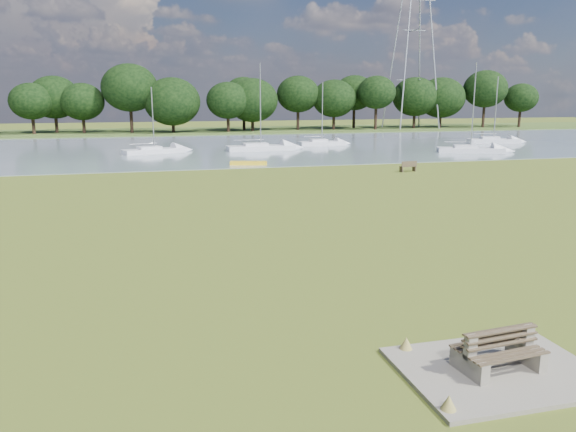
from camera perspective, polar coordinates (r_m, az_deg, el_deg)
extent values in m
plane|color=olive|center=(25.57, 2.34, -1.31)|extent=(220.00, 220.00, 0.00)
cube|color=gray|center=(66.45, -8.36, 6.89)|extent=(220.00, 40.00, 0.10)
cube|color=#4C6626|center=(96.24, -10.40, 8.41)|extent=(220.00, 20.00, 0.40)
cube|color=gray|center=(13.55, 20.47, -14.48)|extent=(4.20, 3.20, 0.10)
cube|color=gray|center=(12.99, 17.92, -14.16)|extent=(0.32, 1.08, 0.45)
cube|color=gray|center=(12.82, 18.04, -12.52)|extent=(0.24, 0.20, 0.56)
cube|color=gray|center=(13.92, 23.01, -12.73)|extent=(0.32, 1.08, 0.45)
cube|color=gray|center=(13.76, 23.15, -11.19)|extent=(0.24, 0.20, 0.56)
cube|color=brown|center=(13.12, 21.61, -13.04)|extent=(1.86, 0.58, 0.04)
cube|color=brown|center=(13.17, 20.97, -11.44)|extent=(1.83, 0.31, 0.45)
cube|color=brown|center=(13.57, 19.70, -12.02)|extent=(1.86, 0.58, 0.04)
cube|color=brown|center=(13.28, 20.51, -11.20)|extent=(1.83, 0.31, 0.45)
cube|color=brown|center=(45.48, 11.44, 4.66)|extent=(0.13, 0.42, 0.43)
cube|color=brown|center=(46.15, 12.70, 4.71)|extent=(0.13, 0.42, 0.43)
cube|color=brown|center=(45.78, 12.09, 4.96)|extent=(1.44, 0.59, 0.05)
cube|color=brown|center=(45.60, 12.23, 5.20)|extent=(1.39, 0.22, 0.42)
cube|color=yellow|center=(48.95, -4.04, 5.39)|extent=(3.27, 1.53, 0.32)
cylinder|color=#989CA4|center=(102.33, 12.06, 18.16)|extent=(0.26, 0.26, 33.81)
cylinder|color=#989CA4|center=(104.62, 14.65, 17.90)|extent=(0.26, 0.26, 33.81)
cylinder|color=#989CA4|center=(106.82, 10.81, 17.94)|extent=(0.26, 0.26, 33.81)
cylinder|color=#989CA4|center=(109.03, 13.31, 17.72)|extent=(0.26, 0.26, 33.81)
cube|color=#989CA4|center=(106.32, 12.84, 20.65)|extent=(7.52, 0.16, 0.16)
cylinder|color=black|center=(93.19, -24.65, 8.62)|extent=(0.47, 0.47, 3.56)
ellipsoid|color=black|center=(93.11, -24.89, 11.29)|extent=(6.53, 6.53, 5.55)
cylinder|color=black|center=(92.27, -20.33, 9.03)|extent=(0.47, 0.47, 3.83)
ellipsoid|color=black|center=(92.19, -20.55, 11.92)|extent=(7.46, 7.46, 6.34)
cylinder|color=black|center=(91.89, -15.92, 9.05)|extent=(0.47, 0.47, 3.02)
ellipsoid|color=black|center=(91.79, -16.05, 11.35)|extent=(8.39, 8.39, 7.13)
cylinder|color=black|center=(92.02, -11.51, 9.36)|extent=(0.47, 0.47, 3.29)
ellipsoid|color=black|center=(91.93, -11.62, 11.86)|extent=(6.53, 6.53, 5.55)
cylinder|color=black|center=(92.68, -7.13, 9.60)|extent=(0.47, 0.47, 3.56)
ellipsoid|color=black|center=(92.60, -7.20, 12.29)|extent=(7.46, 7.46, 6.34)
cylinder|color=black|center=(93.86, -2.83, 9.80)|extent=(0.47, 0.47, 3.83)
ellipsoid|color=black|center=(93.79, -2.86, 12.65)|extent=(8.39, 8.39, 7.13)
cylinder|color=black|center=(95.56, 1.34, 9.61)|extent=(0.47, 0.47, 3.02)
ellipsoid|color=black|center=(95.47, 1.35, 11.82)|extent=(6.53, 6.53, 5.55)
cylinder|color=black|center=(97.72, 5.34, 9.69)|extent=(0.47, 0.47, 3.29)
ellipsoid|color=black|center=(97.63, 5.39, 12.05)|extent=(7.46, 7.46, 6.34)
cylinder|color=black|center=(100.31, 9.16, 9.73)|extent=(0.47, 0.47, 3.56)
ellipsoid|color=black|center=(100.24, 9.25, 12.22)|extent=(8.39, 8.39, 7.13)
cylinder|color=black|center=(103.32, 12.77, 9.73)|extent=(0.47, 0.47, 3.83)
ellipsoid|color=black|center=(103.25, 12.90, 12.32)|extent=(6.53, 6.53, 5.55)
cylinder|color=black|center=(106.72, 16.15, 9.41)|extent=(0.47, 0.47, 3.02)
ellipsoid|color=black|center=(106.64, 16.27, 11.39)|extent=(7.46, 7.46, 6.34)
cylinder|color=black|center=(110.44, 19.32, 9.35)|extent=(0.47, 0.47, 3.29)
ellipsoid|color=black|center=(110.37, 19.47, 11.43)|extent=(8.39, 8.39, 7.13)
cylinder|color=black|center=(114.47, 22.28, 9.28)|extent=(0.47, 0.47, 3.56)
ellipsoid|color=black|center=(114.40, 22.46, 11.45)|extent=(6.53, 6.53, 5.55)
cube|color=silver|center=(68.22, 3.47, 7.46)|extent=(5.73, 1.88, 0.70)
cube|color=silver|center=(68.03, 3.11, 7.82)|extent=(2.04, 1.35, 0.45)
cylinder|color=#A5A8AD|center=(68.03, 3.51, 10.51)|extent=(0.12, 0.12, 6.95)
cube|color=silver|center=(60.40, -13.42, 6.54)|extent=(6.71, 3.95, 0.67)
cube|color=silver|center=(60.18, -13.90, 6.88)|extent=(2.62, 2.13, 0.43)
cylinder|color=#A5A8AD|center=(60.19, -13.58, 9.64)|extent=(0.11, 0.11, 6.27)
cube|color=silver|center=(62.84, 18.06, 6.49)|extent=(7.02, 4.22, 0.69)
cube|color=silver|center=(62.70, 17.60, 6.89)|extent=(2.76, 2.25, 0.45)
cylinder|color=#A5A8AD|center=(62.60, 18.33, 10.59)|extent=(0.12, 0.12, 8.71)
cube|color=silver|center=(76.12, 20.15, 7.26)|extent=(6.52, 3.28, 0.75)
cube|color=silver|center=(75.92, 19.81, 7.61)|extent=(2.47, 1.89, 0.48)
cylinder|color=#A5A8AD|center=(75.94, 20.37, 10.25)|extent=(0.13, 0.13, 7.66)
cube|color=silver|center=(62.04, -2.78, 7.03)|extent=(7.51, 2.46, 0.74)
cube|color=silver|center=(61.86, -3.32, 7.42)|extent=(2.67, 1.76, 0.48)
cylinder|color=#A5A8AD|center=(61.81, -2.82, 11.21)|extent=(0.13, 0.13, 8.73)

